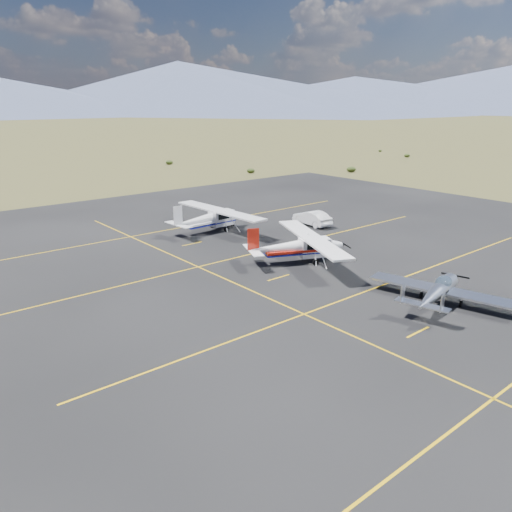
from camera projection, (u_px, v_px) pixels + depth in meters
name	position (u px, v px, depth m)	size (l,w,h in m)	color
ground	(396.00, 299.00, 30.78)	(1600.00, 1600.00, 0.00)	#383D1C
apron	(314.00, 271.00, 35.92)	(72.00, 72.00, 0.02)	black
aircraft_low_wing	(439.00, 290.00, 29.66)	(6.57, 9.00, 1.95)	silver
aircraft_cessna	(298.00, 246.00, 37.37)	(8.24, 10.92, 2.86)	white
aircraft_plain	(210.00, 218.00, 46.16)	(6.85, 11.43, 2.89)	silver
sedan	(312.00, 218.00, 48.69)	(1.51, 4.32, 1.42)	white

